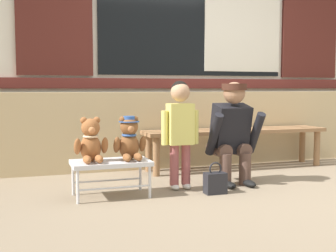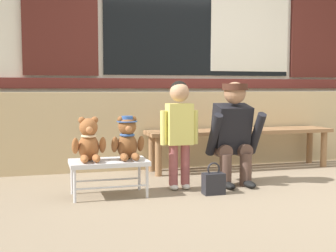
{
  "view_description": "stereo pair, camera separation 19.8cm",
  "coord_description": "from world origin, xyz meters",
  "px_view_note": "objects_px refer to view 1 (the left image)",
  "views": [
    {
      "loc": [
        -2.11,
        -3.38,
        0.9
      ],
      "look_at": [
        -0.8,
        0.47,
        0.55
      ],
      "focal_mm": 47.91,
      "sensor_mm": 36.0,
      "label": 1
    },
    {
      "loc": [
        -1.92,
        -3.44,
        0.9
      ],
      "look_at": [
        -0.8,
        0.47,
        0.55
      ],
      "focal_mm": 47.91,
      "sensor_mm": 36.0,
      "label": 2
    }
  ],
  "objects_px": {
    "small_display_bench": "(111,165)",
    "teddy_bear_plain": "(91,142)",
    "teddy_bear_with_hat": "(129,139)",
    "child_standing": "(180,123)",
    "wooden_bench_long": "(236,135)",
    "adult_crouching": "(232,133)",
    "handbag_on_ground": "(215,182)"
  },
  "relations": [
    {
      "from": "small_display_bench",
      "to": "teddy_bear_plain",
      "type": "xyz_separation_m",
      "value": [
        -0.16,
        0.0,
        0.2
      ]
    },
    {
      "from": "teddy_bear_with_hat",
      "to": "child_standing",
      "type": "xyz_separation_m",
      "value": [
        0.48,
        0.08,
        0.12
      ]
    },
    {
      "from": "teddy_bear_plain",
      "to": "small_display_bench",
      "type": "bearing_deg",
      "value": -0.51
    },
    {
      "from": "wooden_bench_long",
      "to": "adult_crouching",
      "type": "relative_size",
      "value": 2.21
    },
    {
      "from": "wooden_bench_long",
      "to": "handbag_on_ground",
      "type": "height_order",
      "value": "wooden_bench_long"
    },
    {
      "from": "handbag_on_ground",
      "to": "small_display_bench",
      "type": "bearing_deg",
      "value": 167.98
    },
    {
      "from": "small_display_bench",
      "to": "adult_crouching",
      "type": "height_order",
      "value": "adult_crouching"
    },
    {
      "from": "small_display_bench",
      "to": "adult_crouching",
      "type": "distance_m",
      "value": 1.2
    },
    {
      "from": "wooden_bench_long",
      "to": "small_display_bench",
      "type": "relative_size",
      "value": 3.28
    },
    {
      "from": "wooden_bench_long",
      "to": "adult_crouching",
      "type": "height_order",
      "value": "adult_crouching"
    },
    {
      "from": "small_display_bench",
      "to": "handbag_on_ground",
      "type": "distance_m",
      "value": 0.89
    },
    {
      "from": "small_display_bench",
      "to": "wooden_bench_long",
      "type": "bearing_deg",
      "value": 28.07
    },
    {
      "from": "wooden_bench_long",
      "to": "child_standing",
      "type": "bearing_deg",
      "value": -141.09
    },
    {
      "from": "small_display_bench",
      "to": "adult_crouching",
      "type": "xyz_separation_m",
      "value": [
        1.17,
        0.13,
        0.21
      ]
    },
    {
      "from": "small_display_bench",
      "to": "teddy_bear_with_hat",
      "type": "bearing_deg",
      "value": 0.77
    },
    {
      "from": "teddy_bear_with_hat",
      "to": "child_standing",
      "type": "bearing_deg",
      "value": 9.51
    },
    {
      "from": "child_standing",
      "to": "teddy_bear_plain",
      "type": "bearing_deg",
      "value": -174.22
    },
    {
      "from": "wooden_bench_long",
      "to": "teddy_bear_with_hat",
      "type": "height_order",
      "value": "teddy_bear_with_hat"
    },
    {
      "from": "wooden_bench_long",
      "to": "adult_crouching",
      "type": "xyz_separation_m",
      "value": [
        -0.41,
        -0.71,
        0.11
      ]
    },
    {
      "from": "wooden_bench_long",
      "to": "teddy_bear_plain",
      "type": "height_order",
      "value": "teddy_bear_plain"
    },
    {
      "from": "small_display_bench",
      "to": "child_standing",
      "type": "xyz_separation_m",
      "value": [
        0.64,
        0.08,
        0.33
      ]
    },
    {
      "from": "wooden_bench_long",
      "to": "teddy_bear_plain",
      "type": "relative_size",
      "value": 5.78
    },
    {
      "from": "child_standing",
      "to": "adult_crouching",
      "type": "height_order",
      "value": "child_standing"
    },
    {
      "from": "wooden_bench_long",
      "to": "small_display_bench",
      "type": "xyz_separation_m",
      "value": [
        -1.58,
        -0.84,
        -0.11
      ]
    },
    {
      "from": "adult_crouching",
      "to": "child_standing",
      "type": "bearing_deg",
      "value": -175.18
    },
    {
      "from": "teddy_bear_with_hat",
      "to": "child_standing",
      "type": "relative_size",
      "value": 0.38
    },
    {
      "from": "teddy_bear_plain",
      "to": "child_standing",
      "type": "bearing_deg",
      "value": 5.78
    },
    {
      "from": "wooden_bench_long",
      "to": "small_display_bench",
      "type": "distance_m",
      "value": 1.79
    },
    {
      "from": "teddy_bear_with_hat",
      "to": "adult_crouching",
      "type": "bearing_deg",
      "value": 7.04
    },
    {
      "from": "small_display_bench",
      "to": "teddy_bear_with_hat",
      "type": "xyz_separation_m",
      "value": [
        0.16,
        0.0,
        0.21
      ]
    },
    {
      "from": "teddy_bear_plain",
      "to": "adult_crouching",
      "type": "xyz_separation_m",
      "value": [
        1.33,
        0.13,
        0.02
      ]
    },
    {
      "from": "adult_crouching",
      "to": "handbag_on_ground",
      "type": "relative_size",
      "value": 3.49
    }
  ]
}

